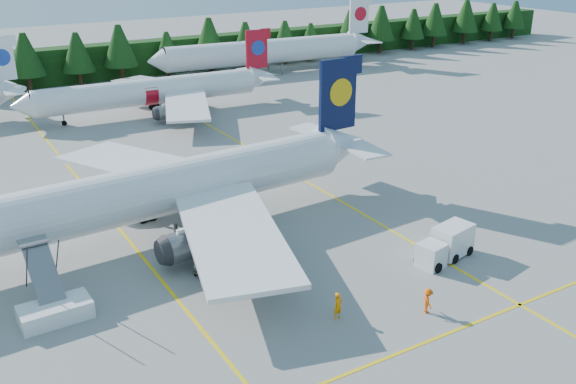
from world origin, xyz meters
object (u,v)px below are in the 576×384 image
airliner_red (144,93)px  airstairs (54,305)px  airliner_navy (131,197)px  service_truck (445,245)px

airliner_red → airstairs: bearing=-113.5°
airliner_navy → airstairs: (-8.24, -8.39, -2.99)m
airliner_navy → service_truck: 25.25m
airstairs → service_truck: 28.88m
airliner_navy → service_truck: bearing=-42.0°
airliner_red → service_truck: (5.65, -53.39, -1.93)m
airliner_red → airstairs: 51.44m
airliner_navy → airliner_red: bearing=65.8°
airliner_red → service_truck: bearing=-81.7°
service_truck → airliner_red: bearing=84.3°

